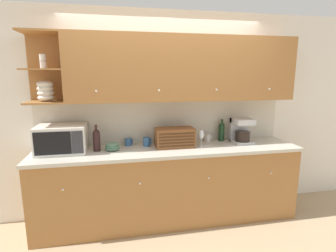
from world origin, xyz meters
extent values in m
plane|color=tan|center=(0.00, 0.00, 0.00)|extent=(24.00, 24.00, 0.00)
cube|color=white|center=(0.00, 0.03, 1.30)|extent=(5.57, 0.06, 2.60)
cube|color=#A36B38|center=(0.00, -0.31, 0.45)|extent=(3.17, 0.62, 0.90)
cube|color=beige|center=(0.00, -0.32, 0.92)|extent=(3.19, 0.65, 0.04)
sphere|color=white|center=(-1.19, -0.62, 0.65)|extent=(0.03, 0.03, 0.03)
sphere|color=white|center=(-0.40, -0.62, 0.65)|extent=(0.03, 0.03, 0.03)
sphere|color=white|center=(0.40, -0.62, 0.65)|extent=(0.03, 0.03, 0.03)
sphere|color=white|center=(1.19, -0.62, 0.65)|extent=(0.03, 0.03, 0.03)
cube|color=beige|center=(0.00, -0.01, 1.22)|extent=(3.17, 0.01, 0.56)
cube|color=#A36B38|center=(0.21, -0.18, 1.89)|extent=(2.75, 0.37, 0.77)
cube|color=#A36B38|center=(-1.38, -0.01, 1.89)|extent=(0.42, 0.02, 0.77)
cube|color=#A36B38|center=(-1.38, -0.18, 1.52)|extent=(0.42, 0.37, 0.02)
cube|color=#A36B38|center=(-1.38, -0.18, 1.87)|extent=(0.42, 0.37, 0.02)
cube|color=#A36B38|center=(-1.38, -0.18, 2.26)|extent=(0.42, 0.37, 0.02)
sphere|color=white|center=(-0.82, -0.37, 1.64)|extent=(0.03, 0.03, 0.03)
sphere|color=white|center=(-0.13, -0.37, 1.64)|extent=(0.03, 0.03, 0.03)
sphere|color=white|center=(0.55, -0.37, 1.64)|extent=(0.03, 0.03, 0.03)
sphere|color=white|center=(1.24, -0.37, 1.64)|extent=(0.03, 0.03, 0.03)
ellipsoid|color=silver|center=(-1.38, -0.18, 1.57)|extent=(0.18, 0.18, 0.08)
ellipsoid|color=silver|center=(-1.38, -0.18, 1.62)|extent=(0.18, 0.18, 0.08)
ellipsoid|color=silver|center=(-1.38, -0.18, 1.67)|extent=(0.18, 0.18, 0.08)
ellipsoid|color=silver|center=(-1.38, -0.18, 1.71)|extent=(0.18, 0.18, 0.08)
cylinder|color=silver|center=(-1.38, -0.18, 1.92)|extent=(0.07, 0.07, 0.08)
cylinder|color=silver|center=(-1.38, -0.18, 2.00)|extent=(0.07, 0.07, 0.07)
cube|color=silver|center=(-1.24, -0.24, 1.10)|extent=(0.54, 0.38, 0.31)
cube|color=black|center=(-1.30, -0.43, 1.10)|extent=(0.38, 0.01, 0.25)
cube|color=#2D2D33|center=(-1.04, -0.43, 1.10)|extent=(0.12, 0.01, 0.25)
cylinder|color=black|center=(-0.85, -0.26, 1.05)|extent=(0.08, 0.08, 0.21)
sphere|color=black|center=(-0.85, -0.26, 1.16)|extent=(0.08, 0.08, 0.08)
cylinder|color=black|center=(-0.85, -0.26, 1.22)|extent=(0.03, 0.03, 0.07)
ellipsoid|color=slate|center=(-0.68, -0.27, 0.97)|extent=(0.18, 0.18, 0.04)
ellipsoid|color=slate|center=(-0.68, -0.27, 0.99)|extent=(0.16, 0.16, 0.05)
ellipsoid|color=slate|center=(-0.68, -0.27, 1.01)|extent=(0.15, 0.15, 0.04)
cylinder|color=#38669E|center=(-0.48, -0.09, 0.99)|extent=(0.09, 0.09, 0.09)
torus|color=#38669E|center=(-0.43, -0.09, 0.99)|extent=(0.01, 0.06, 0.06)
cylinder|color=#38669E|center=(-0.26, -0.17, 1.00)|extent=(0.09, 0.09, 0.11)
torus|color=#38669E|center=(-0.21, -0.17, 1.00)|extent=(0.01, 0.07, 0.07)
cube|color=brown|center=(0.07, -0.27, 1.06)|extent=(0.47, 0.25, 0.23)
cube|color=#432713|center=(0.07, -0.39, 0.98)|extent=(0.43, 0.01, 0.02)
cube|color=#432713|center=(0.07, -0.39, 1.02)|extent=(0.43, 0.01, 0.02)
cube|color=#432713|center=(0.07, -0.39, 1.06)|extent=(0.43, 0.01, 0.02)
cube|color=#432713|center=(0.07, -0.39, 1.10)|extent=(0.43, 0.01, 0.02)
cube|color=#432713|center=(0.07, -0.39, 1.13)|extent=(0.43, 0.01, 0.02)
cylinder|color=silver|center=(0.41, -0.29, 0.95)|extent=(0.07, 0.07, 0.01)
cylinder|color=silver|center=(0.41, -0.29, 0.99)|extent=(0.01, 0.01, 0.08)
ellipsoid|color=silver|center=(0.41, -0.29, 1.09)|extent=(0.07, 0.07, 0.12)
cylinder|color=silver|center=(0.57, -0.08, 0.99)|extent=(0.09, 0.09, 0.09)
torus|color=silver|center=(0.62, -0.08, 0.99)|extent=(0.01, 0.06, 0.06)
cylinder|color=#19381E|center=(0.75, -0.10, 1.04)|extent=(0.08, 0.08, 0.20)
sphere|color=#19381E|center=(0.75, -0.10, 1.14)|extent=(0.08, 0.08, 0.08)
cylinder|color=#19381E|center=(0.75, -0.10, 1.20)|extent=(0.03, 0.03, 0.07)
cube|color=#B7B7BC|center=(0.97, -0.26, 0.96)|extent=(0.25, 0.25, 0.03)
cylinder|color=black|center=(0.97, -0.28, 1.04)|extent=(0.18, 0.18, 0.13)
cube|color=#B7B7BC|center=(0.97, -0.16, 1.10)|extent=(0.25, 0.06, 0.32)
cube|color=#B7B7BC|center=(0.97, -0.26, 1.23)|extent=(0.25, 0.25, 0.07)
camera|label=1|loc=(-0.62, -3.31, 1.82)|focal=28.00mm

